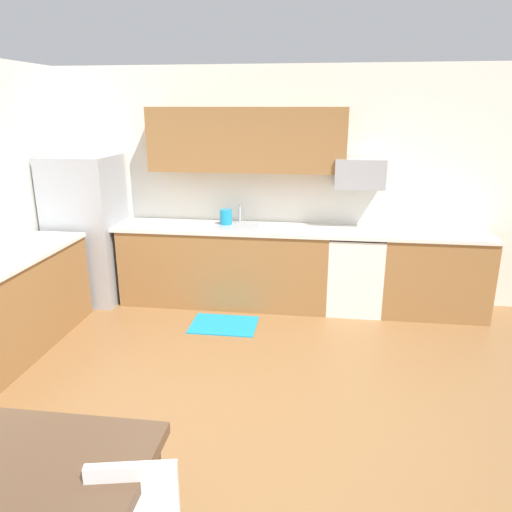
{
  "coord_description": "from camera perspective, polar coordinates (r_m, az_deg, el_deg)",
  "views": [
    {
      "loc": [
        0.54,
        -2.99,
        2.25
      ],
      "look_at": [
        0.0,
        1.0,
        1.0
      ],
      "focal_mm": 33.83,
      "sensor_mm": 36.0,
      "label": 1
    }
  ],
  "objects": [
    {
      "name": "wall_back",
      "position": [
        5.74,
        2.21,
        8.21
      ],
      "size": [
        5.8,
        0.1,
        2.7
      ],
      "primitive_type": "cube",
      "color": "white",
      "rests_on": "ground"
    },
    {
      "name": "ground_plane",
      "position": [
        3.78,
        -2.13,
        -19.27
      ],
      "size": [
        12.0,
        12.0,
        0.0
      ],
      "primitive_type": "plane",
      "color": "olive"
    },
    {
      "name": "microwave",
      "position": [
        5.45,
        12.14,
        9.55
      ],
      "size": [
        0.54,
        0.36,
        0.32
      ],
      "primitive_type": "cube",
      "color": "#9EA0A5"
    },
    {
      "name": "cabinet_run_back",
      "position": [
        5.7,
        -3.73,
        -1.22
      ],
      "size": [
        2.4,
        0.6,
        0.9
      ],
      "primitive_type": "cube",
      "color": "olive",
      "rests_on": "ground"
    },
    {
      "name": "oven_range",
      "position": [
        5.61,
        11.5,
        -1.8
      ],
      "size": [
        0.6,
        0.6,
        0.91
      ],
      "color": "white",
      "rests_on": "ground"
    },
    {
      "name": "countertop_left",
      "position": [
        4.92,
        -27.95,
        -0.52
      ],
      "size": [
        0.64,
        2.0,
        0.04
      ],
      "primitive_type": "cube",
      "color": "silver",
      "rests_on": "cabinet_run_left"
    },
    {
      "name": "floor_mat",
      "position": [
        5.25,
        -3.83,
        -8.12
      ],
      "size": [
        0.7,
        0.5,
        0.01
      ],
      "primitive_type": "cube",
      "color": "#198CBF",
      "rests_on": "ground"
    },
    {
      "name": "sink_faucet",
      "position": [
        5.68,
        -1.93,
        4.93
      ],
      "size": [
        0.02,
        0.02,
        0.24
      ],
      "primitive_type": "cylinder",
      "color": "#B2B5BA",
      "rests_on": "countertop_back"
    },
    {
      "name": "cabinet_run_back_right",
      "position": [
        5.74,
        20.23,
        -2.15
      ],
      "size": [
        1.15,
        0.6,
        0.9
      ],
      "primitive_type": "cube",
      "color": "olive",
      "rests_on": "ground"
    },
    {
      "name": "countertop_back",
      "position": [
        5.48,
        1.81,
        3.2
      ],
      "size": [
        4.8,
        0.64,
        0.04
      ],
      "primitive_type": "cube",
      "color": "silver",
      "rests_on": "cabinet_run_back"
    },
    {
      "name": "kettle",
      "position": [
        5.59,
        -3.57,
        4.49
      ],
      "size": [
        0.14,
        0.14,
        0.2
      ],
      "primitive_type": "cylinder",
      "color": "#198CBF",
      "rests_on": "countertop_back"
    },
    {
      "name": "upper_cabinets_back",
      "position": [
        5.5,
        -1.15,
        13.59
      ],
      "size": [
        2.2,
        0.34,
        0.7
      ],
      "primitive_type": "cube",
      "color": "olive"
    },
    {
      "name": "cabinet_run_left",
      "position": [
        5.07,
        -27.21,
        -5.59
      ],
      "size": [
        0.6,
        2.0,
        0.9
      ],
      "primitive_type": "cube",
      "color": "olive",
      "rests_on": "ground"
    },
    {
      "name": "refrigerator",
      "position": [
        6.04,
        -19.35,
        2.96
      ],
      "size": [
        0.76,
        0.7,
        1.72
      ],
      "primitive_type": "cube",
      "color": "#9EA0A5",
      "rests_on": "ground"
    },
    {
      "name": "sink_basin",
      "position": [
        5.55,
        -2.22,
        2.92
      ],
      "size": [
        0.48,
        0.4,
        0.14
      ],
      "primitive_type": "cube",
      "color": "#A5A8AD",
      "rests_on": "countertop_back"
    }
  ]
}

